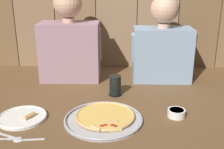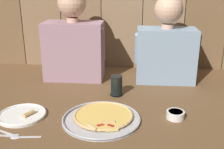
% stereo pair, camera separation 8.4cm
% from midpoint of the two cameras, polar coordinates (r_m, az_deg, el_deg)
% --- Properties ---
extents(ground_plane, '(3.20, 3.20, 0.00)m').
position_cam_midpoint_polar(ground_plane, '(1.52, 1.91, -7.72)').
color(ground_plane, brown).
extents(pizza_tray, '(0.40, 0.40, 0.03)m').
position_cam_midpoint_polar(pizza_tray, '(1.44, -0.30, -8.74)').
color(pizza_tray, '#B2B2B7').
rests_on(pizza_tray, ground).
extents(dinner_plate, '(0.25, 0.25, 0.03)m').
position_cam_midpoint_polar(dinner_plate, '(1.53, -16.26, -7.85)').
color(dinner_plate, white).
rests_on(dinner_plate, ground).
extents(drinking_glass, '(0.08, 0.08, 0.12)m').
position_cam_midpoint_polar(drinking_glass, '(1.71, 2.25, -2.29)').
color(drinking_glass, black).
rests_on(drinking_glass, ground).
extents(dipping_bowl, '(0.09, 0.09, 0.04)m').
position_cam_midpoint_polar(dipping_bowl, '(1.49, 14.33, -7.87)').
color(dipping_bowl, white).
rests_on(dipping_bowl, ground).
extents(table_fork, '(0.13, 0.07, 0.01)m').
position_cam_midpoint_polar(table_fork, '(1.43, -19.84, -10.78)').
color(table_fork, silver).
rests_on(table_fork, ground).
extents(table_knife, '(0.16, 0.03, 0.01)m').
position_cam_midpoint_polar(table_knife, '(1.39, -19.82, -11.57)').
color(table_knife, silver).
rests_on(table_knife, ground).
extents(table_spoon, '(0.14, 0.04, 0.01)m').
position_cam_midpoint_polar(table_spoon, '(1.35, -16.42, -12.03)').
color(table_spoon, silver).
rests_on(table_spoon, ground).
extents(diner_left, '(0.44, 0.22, 0.62)m').
position_cam_midpoint_polar(diner_left, '(1.95, -6.59, 7.23)').
color(diner_left, gray).
rests_on(diner_left, ground).
extents(diner_right, '(0.43, 0.21, 0.59)m').
position_cam_midpoint_polar(diner_right, '(1.93, 12.22, 6.25)').
color(diner_right, '#849EB7').
rests_on(diner_right, ground).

